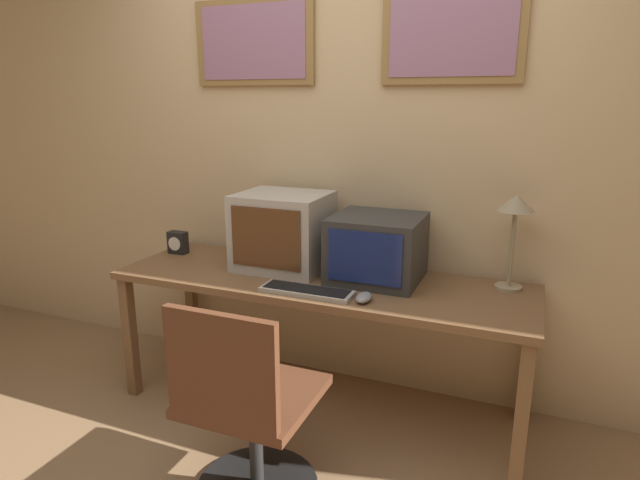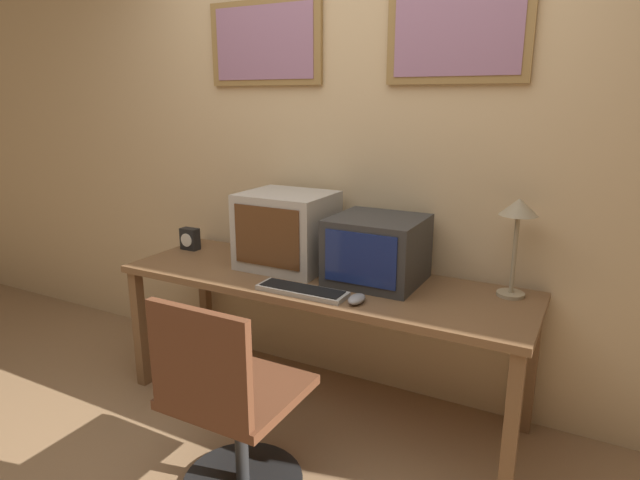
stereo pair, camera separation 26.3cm
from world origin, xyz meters
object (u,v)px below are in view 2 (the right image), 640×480
object	(u,v)px
keyboard_main	(302,290)
office_chair	(231,413)
desk_lamp	(518,218)
mouse_near_keyboard	(357,299)
monitor_left	(287,230)
monitor_right	(377,250)
desk_clock	(190,239)

from	to	relation	value
keyboard_main	office_chair	size ratio (longest dim) A/B	0.50
desk_lamp	mouse_near_keyboard	bearing A→B (deg)	-144.46
office_chair	desk_lamp	bearing A→B (deg)	47.20
monitor_left	keyboard_main	world-z (taller)	monitor_left
monitor_right	keyboard_main	size ratio (longest dim) A/B	0.98
keyboard_main	desk_clock	xyz separation A→B (m)	(-0.96, 0.33, 0.05)
monitor_right	desk_clock	xyz separation A→B (m)	(-1.20, 0.00, -0.10)
desk_clock	desk_lamp	world-z (taller)	desk_lamp
desk_clock	office_chair	bearing A→B (deg)	-42.51
keyboard_main	desk_lamp	distance (m)	1.02
monitor_right	office_chair	distance (m)	1.02
monitor_left	mouse_near_keyboard	distance (m)	0.66
keyboard_main	monitor_left	bearing A→B (deg)	130.65
monitor_left	keyboard_main	bearing A→B (deg)	-49.35
monitor_right	keyboard_main	world-z (taller)	monitor_right
desk_lamp	office_chair	distance (m)	1.48
mouse_near_keyboard	desk_clock	xyz separation A→B (m)	(-1.24, 0.32, 0.05)
monitor_left	office_chair	distance (m)	1.04
keyboard_main	mouse_near_keyboard	xyz separation A→B (m)	(0.27, 0.01, 0.01)
monitor_right	desk_clock	bearing A→B (deg)	179.78
desk_lamp	keyboard_main	bearing A→B (deg)	-153.82
monitor_left	office_chair	size ratio (longest dim) A/B	0.52
desk_clock	office_chair	size ratio (longest dim) A/B	0.15
keyboard_main	desk_lamp	bearing A→B (deg)	26.18
monitor_left	monitor_right	xyz separation A→B (m)	(0.51, 0.00, -0.04)
desk_lamp	desk_clock	bearing A→B (deg)	-176.96
desk_clock	monitor_right	bearing A→B (deg)	-0.22
monitor_right	mouse_near_keyboard	distance (m)	0.35
mouse_near_keyboard	desk_clock	world-z (taller)	desk_clock
monitor_right	desk_clock	size ratio (longest dim) A/B	3.35
monitor_left	desk_lamp	world-z (taller)	desk_lamp
keyboard_main	monitor_right	bearing A→B (deg)	53.42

